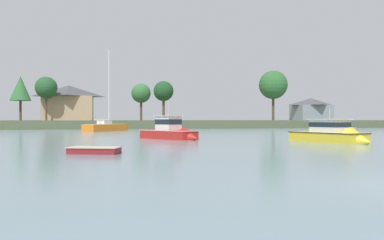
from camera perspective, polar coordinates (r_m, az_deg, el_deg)
far_shore_bank at (r=100.91m, az=-8.30°, el=-0.53°), size 180.81×50.45×1.72m
cruiser_red at (r=36.46m, az=-2.97°, el=-2.10°), size 5.50×7.20×4.48m
sailboat_orange at (r=63.42m, az=-12.75°, el=-1.36°), size 7.45×8.90×14.14m
cruiser_yellow at (r=33.24m, az=20.61°, el=-2.39°), size 4.27×7.80×3.72m
dinghy_maroon at (r=21.61m, az=-14.45°, el=-4.57°), size 3.09×2.19×0.51m
cruiser_grey at (r=71.50m, az=21.66°, el=-1.15°), size 6.41×4.58×3.33m
mooring_buoy_white at (r=49.67m, az=16.33°, el=-2.03°), size 0.37×0.37×0.43m
shore_tree_center_left at (r=89.67m, az=12.08°, el=5.15°), size 6.55×6.55×11.45m
shore_tree_left at (r=93.91m, az=-4.29°, el=4.30°), size 4.94×4.94×9.66m
shore_tree_far_left at (r=88.13m, az=-21.03°, el=4.54°), size 4.69×4.69×9.45m
shore_tree_left_mid at (r=102.42m, az=-24.34°, el=4.33°), size 4.96×4.96×10.91m
shore_tree_center_right at (r=102.23m, az=-7.65°, el=3.96°), size 5.16×5.16×9.78m
cottage_near_water at (r=116.10m, az=17.43°, el=1.61°), size 10.67×8.57×6.44m
cottage_hillside at (r=93.72m, az=-18.02°, el=2.55°), size 11.90×9.61×8.20m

